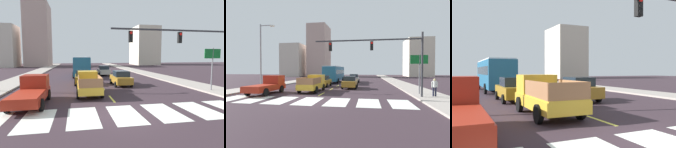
% 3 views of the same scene
% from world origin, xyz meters
% --- Properties ---
extents(ground_plane, '(160.00, 160.00, 0.00)m').
position_xyz_m(ground_plane, '(0.00, 0.00, 0.00)').
color(ground_plane, '#35272E').
extents(sidewalk_right, '(3.36, 110.00, 0.15)m').
position_xyz_m(sidewalk_right, '(10.74, 18.00, 0.07)').
color(sidewalk_right, '#A3988E').
rests_on(sidewalk_right, ground).
extents(sidewalk_left, '(3.36, 110.00, 0.15)m').
position_xyz_m(sidewalk_left, '(-10.74, 18.00, 0.07)').
color(sidewalk_left, '#A3988E').
rests_on(sidewalk_left, ground).
extents(crosswalk_stripe_1, '(1.73, 3.68, 0.01)m').
position_xyz_m(crosswalk_stripe_1, '(-4.89, 0.00, 0.00)').
color(crosswalk_stripe_1, silver).
rests_on(crosswalk_stripe_1, ground).
extents(crosswalk_stripe_2, '(1.73, 3.68, 0.01)m').
position_xyz_m(crosswalk_stripe_2, '(-2.45, 0.00, 0.00)').
color(crosswalk_stripe_2, silver).
rests_on(crosswalk_stripe_2, ground).
extents(crosswalk_stripe_3, '(1.73, 3.68, 0.01)m').
position_xyz_m(crosswalk_stripe_3, '(0.00, 0.00, 0.00)').
color(crosswalk_stripe_3, silver).
rests_on(crosswalk_stripe_3, ground).
extents(crosswalk_stripe_4, '(1.73, 3.68, 0.01)m').
position_xyz_m(crosswalk_stripe_4, '(2.45, 0.00, 0.00)').
color(crosswalk_stripe_4, silver).
rests_on(crosswalk_stripe_4, ground).
extents(crosswalk_stripe_5, '(1.73, 3.68, 0.01)m').
position_xyz_m(crosswalk_stripe_5, '(4.89, 0.00, 0.00)').
color(crosswalk_stripe_5, silver).
rests_on(crosswalk_stripe_5, ground).
extents(lane_dash_0, '(0.16, 2.40, 0.01)m').
position_xyz_m(lane_dash_0, '(0.00, 4.00, 0.00)').
color(lane_dash_0, '#DED347').
rests_on(lane_dash_0, ground).
extents(lane_dash_1, '(0.16, 2.40, 0.01)m').
position_xyz_m(lane_dash_1, '(0.00, 9.00, 0.00)').
color(lane_dash_1, '#DED347').
rests_on(lane_dash_1, ground).
extents(lane_dash_2, '(0.16, 2.40, 0.01)m').
position_xyz_m(lane_dash_2, '(0.00, 14.00, 0.00)').
color(lane_dash_2, '#DED347').
rests_on(lane_dash_2, ground).
extents(lane_dash_3, '(0.16, 2.40, 0.01)m').
position_xyz_m(lane_dash_3, '(0.00, 19.00, 0.00)').
color(lane_dash_3, '#DED347').
rests_on(lane_dash_3, ground).
extents(lane_dash_4, '(0.16, 2.40, 0.01)m').
position_xyz_m(lane_dash_4, '(0.00, 24.00, 0.00)').
color(lane_dash_4, '#DED347').
rests_on(lane_dash_4, ground).
extents(lane_dash_5, '(0.16, 2.40, 0.01)m').
position_xyz_m(lane_dash_5, '(0.00, 29.00, 0.00)').
color(lane_dash_5, '#DED347').
rests_on(lane_dash_5, ground).
extents(lane_dash_6, '(0.16, 2.40, 0.01)m').
position_xyz_m(lane_dash_6, '(0.00, 34.00, 0.00)').
color(lane_dash_6, '#DED347').
rests_on(lane_dash_6, ground).
extents(lane_dash_7, '(0.16, 2.40, 0.01)m').
position_xyz_m(lane_dash_7, '(0.00, 39.00, 0.00)').
color(lane_dash_7, '#DED347').
rests_on(lane_dash_7, ground).
extents(pickup_stakebed, '(2.18, 5.20, 1.96)m').
position_xyz_m(pickup_stakebed, '(-1.69, 6.51, 0.94)').
color(pickup_stakebed, gold).
rests_on(pickup_stakebed, ground).
extents(pickup_dark, '(2.18, 5.20, 1.96)m').
position_xyz_m(pickup_dark, '(-5.91, 3.68, 0.92)').
color(pickup_dark, maroon).
rests_on(pickup_dark, ground).
extents(city_bus, '(2.72, 10.80, 3.32)m').
position_xyz_m(city_bus, '(-1.94, 21.44, 1.95)').
color(city_bus, '#215F87').
rests_on(city_bus, ground).
extents(sedan_near_right, '(2.02, 4.40, 1.72)m').
position_xyz_m(sedan_near_right, '(2.08, 22.01, 0.86)').
color(sedan_near_right, beige).
rests_on(sedan_near_right, ground).
extents(sedan_far, '(2.02, 4.40, 1.72)m').
position_xyz_m(sedan_far, '(-1.98, 12.29, 0.86)').
color(sedan_far, '#A4791F').
rests_on(sedan_far, ground).
extents(sedan_mid, '(2.02, 4.40, 1.72)m').
position_xyz_m(sedan_mid, '(2.37, 10.55, 0.86)').
color(sedan_mid, '#AA7724').
rests_on(sedan_mid, ground).
extents(traffic_signal_gantry, '(10.03, 0.27, 6.00)m').
position_xyz_m(traffic_signal_gantry, '(6.39, 2.97, 4.24)').
color(traffic_signal_gantry, '#2D2D33').
rests_on(traffic_signal_gantry, ground).
extents(direction_sign_green, '(1.70, 0.12, 4.20)m').
position_xyz_m(direction_sign_green, '(10.01, 5.12, 3.03)').
color(direction_sign_green, slate).
rests_on(direction_sign_green, ground).
extents(tower_tall_centre, '(7.36, 11.10, 20.58)m').
position_xyz_m(tower_tall_centre, '(-14.90, 55.53, 10.29)').
color(tower_tall_centre, '#B0948B').
rests_on(tower_tall_centre, ground).
extents(block_mid_left, '(7.96, 8.36, 12.82)m').
position_xyz_m(block_mid_left, '(-24.58, 51.82, 6.41)').
color(block_mid_left, beige).
rests_on(block_mid_left, ground).
extents(block_mid_right, '(8.86, 11.96, 14.79)m').
position_xyz_m(block_mid_right, '(24.40, 59.90, 7.40)').
color(block_mid_right, beige).
rests_on(block_mid_right, ground).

